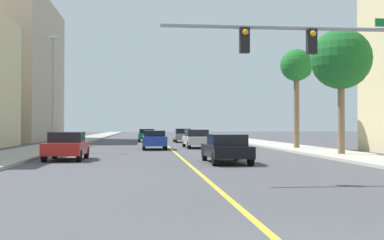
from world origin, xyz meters
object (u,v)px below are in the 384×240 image
(traffic_signal_mast, at_px, (356,57))
(palm_far, at_px, (296,68))
(palm_mid, at_px, (341,60))
(car_silver, at_px, (197,138))
(car_gray, at_px, (183,135))
(street_lamp, at_px, (53,87))
(car_green, at_px, (147,135))
(car_red, at_px, (67,146))
(car_blue, at_px, (154,140))
(car_black, at_px, (226,148))

(traffic_signal_mast, relative_size, palm_far, 1.32)
(traffic_signal_mast, xyz_separation_m, palm_mid, (4.60, 11.77, 1.62))
(car_silver, distance_m, car_gray, 13.31)
(street_lamp, xyz_separation_m, car_green, (6.56, 20.45, -3.76))
(traffic_signal_mast, distance_m, palm_far, 20.27)
(car_green, bearing_deg, palm_far, -59.59)
(traffic_signal_mast, height_order, car_gray, traffic_signal_mast)
(traffic_signal_mast, height_order, street_lamp, street_lamp)
(car_silver, height_order, car_red, car_silver)
(traffic_signal_mast, height_order, palm_far, palm_far)
(traffic_signal_mast, bearing_deg, car_gray, 94.65)
(car_silver, bearing_deg, car_red, -125.31)
(car_blue, height_order, car_black, car_blue)
(car_gray, bearing_deg, palm_far, -65.74)
(traffic_signal_mast, relative_size, car_gray, 2.17)
(car_black, height_order, car_red, car_red)
(traffic_signal_mast, xyz_separation_m, car_silver, (-2.88, 22.91, -3.37))
(car_silver, xyz_separation_m, car_gray, (-0.06, 13.31, -0.02))
(car_blue, bearing_deg, traffic_signal_mast, -73.00)
(street_lamp, distance_m, palm_far, 18.09)
(traffic_signal_mast, xyz_separation_m, palm_far, (4.47, 19.66, 2.11))
(car_green, distance_m, car_silver, 15.83)
(palm_mid, height_order, car_black, palm_mid)
(palm_mid, distance_m, car_green, 29.27)
(palm_mid, bearing_deg, car_silver, 123.88)
(palm_mid, distance_m, car_silver, 14.32)
(car_blue, height_order, car_silver, car_silver)
(car_silver, bearing_deg, palm_far, -25.59)
(car_green, distance_m, car_gray, 4.41)
(car_green, bearing_deg, car_black, -84.16)
(palm_mid, bearing_deg, palm_far, 90.93)
(car_blue, height_order, car_green, car_green)
(car_blue, bearing_deg, street_lamp, -155.22)
(traffic_signal_mast, xyz_separation_m, car_gray, (-2.95, 36.23, -3.39))
(car_green, xyz_separation_m, car_black, (3.71, -30.84, -0.03))
(car_green, height_order, car_silver, car_silver)
(street_lamp, bearing_deg, palm_far, 5.99)
(street_lamp, distance_m, palm_mid, 19.05)
(car_blue, xyz_separation_m, car_silver, (3.49, 1.89, 0.03))
(street_lamp, xyz_separation_m, car_blue, (7.06, 3.24, -3.76))
(palm_mid, xyz_separation_m, car_green, (-11.47, 26.46, -5.02))
(car_gray, bearing_deg, traffic_signal_mast, -85.21)
(street_lamp, height_order, car_green, street_lamp)
(street_lamp, relative_size, car_black, 1.80)
(traffic_signal_mast, bearing_deg, car_silver, 97.17)
(traffic_signal_mast, distance_m, car_gray, 36.50)
(palm_far, bearing_deg, car_red, -149.18)
(street_lamp, relative_size, palm_far, 1.04)
(palm_mid, relative_size, car_black, 1.71)
(car_black, bearing_deg, palm_mid, 28.69)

